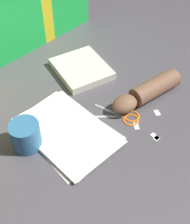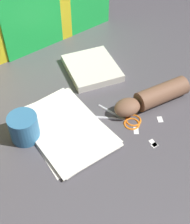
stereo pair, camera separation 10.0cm
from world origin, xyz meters
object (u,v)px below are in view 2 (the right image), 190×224
Objects in this scene: paper_stack at (65,128)px; mug at (24,128)px; book_closed at (92,68)px; hand_forearm at (153,97)px; scissors at (126,119)px.

mug reaches higher than paper_stack.
book_closed is 0.86× the size of hand_forearm.
mug is (-0.31, 0.14, 0.04)m from scissors.
hand_forearm is (0.06, -0.28, 0.02)m from book_closed.
scissors is at bearing -24.03° from mug.
scissors is at bearing -25.37° from paper_stack.
hand_forearm is (0.12, 0.00, 0.03)m from scissors.
book_closed is 1.49× the size of scissors.
paper_stack is at bearing 164.85° from hand_forearm.
mug reaches higher than book_closed.
book_closed is at bearing 21.41° from mug.
mug reaches higher than scissors.
paper_stack is 3.75× the size of mug.
mug is (-0.37, -0.15, 0.03)m from book_closed.
book_closed is (0.25, 0.19, 0.01)m from paper_stack.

